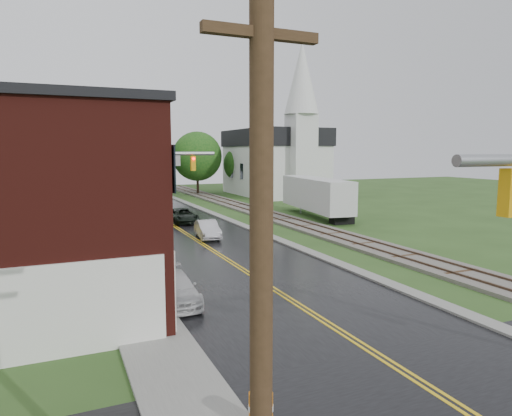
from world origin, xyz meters
TOP-DOWN VIEW (x-y plane):
  - main_road at (0.00, 30.00)m, footprint 10.00×90.00m
  - curb_right at (5.40, 35.00)m, footprint 0.80×70.00m
  - sidewalk_left at (-6.20, 25.00)m, footprint 2.40×50.00m
  - yellow_house at (-11.00, 26.00)m, footprint 8.00×7.00m
  - darkred_building at (-10.00, 35.00)m, footprint 7.00×6.00m
  - church at (20.00, 53.74)m, footprint 10.40×18.40m
  - railroad at (10.00, 35.00)m, footprint 3.20×80.00m
  - traffic_signal_far at (-3.47, 27.00)m, footprint 7.34×0.43m
  - utility_pole_a at (-6.80, 0.00)m, footprint 1.80×0.28m
  - utility_pole_b at (-6.80, 22.00)m, footprint 1.80×0.28m
  - utility_pole_c at (-6.80, 44.00)m, footprint 1.80×0.28m
  - tree_left_e at (-8.85, 45.90)m, footprint 6.40×6.40m
  - suv_dark at (1.13, 34.57)m, footprint 2.14×4.61m
  - sedan_silver at (0.96, 26.83)m, footprint 1.80×4.08m
  - pickup_white at (-4.67, 13.68)m, footprint 1.86×4.29m
  - semi_trailer at (13.88, 32.90)m, footprint 4.12×12.09m
  - construction_barrel at (-5.00, 4.00)m, footprint 0.62×0.62m

SIDE VIEW (x-z plane):
  - main_road at x=0.00m, z-range -0.01..0.01m
  - curb_right at x=5.40m, z-range -0.06..0.06m
  - sidewalk_left at x=-6.20m, z-range -0.06..0.06m
  - railroad at x=10.00m, z-range -0.04..0.26m
  - construction_barrel at x=-5.00m, z-range 0.00..0.98m
  - pickup_white at x=-4.67m, z-range 0.00..1.23m
  - suv_dark at x=1.13m, z-range 0.00..1.28m
  - sedan_silver at x=0.96m, z-range 0.00..1.30m
  - darkred_building at x=-10.00m, z-range 0.00..4.40m
  - semi_trailer at x=13.88m, z-range 0.36..4.13m
  - yellow_house at x=-11.00m, z-range 0.00..6.40m
  - utility_pole_a at x=-6.80m, z-range 0.22..9.22m
  - utility_pole_b at x=-6.80m, z-range 0.22..9.22m
  - utility_pole_c at x=-6.80m, z-range 0.22..9.22m
  - tree_left_e at x=-8.85m, z-range 0.73..8.89m
  - traffic_signal_far at x=-3.47m, z-range 1.37..8.57m
  - church at x=20.00m, z-range -4.17..15.83m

